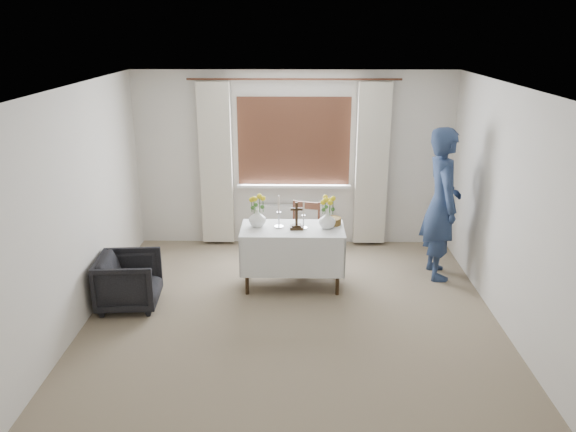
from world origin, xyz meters
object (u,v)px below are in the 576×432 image
Objects in this scene: person at (442,204)px; wooden_chair at (303,236)px; altar_table at (292,257)px; flower_vase_right at (327,220)px; wooden_cross at (297,216)px; flower_vase_left at (257,218)px; armchair at (129,281)px.

wooden_chair is at bearing 80.84° from person.
altar_table is 1.98m from person.
altar_table is at bearing 99.44° from person.
flower_vase_right is (0.28, -0.58, 0.44)m from wooden_chair.
wooden_cross reaches higher than wooden_chair.
wooden_cross is at bearing -173.15° from flower_vase_right.
person is 2.30m from flower_vase_left.
altar_table is 0.55m from wooden_cross.
wooden_cross reaches higher than flower_vase_left.
wooden_chair is (0.13, 0.59, 0.05)m from altar_table.
wooden_cross is (-0.09, -0.62, 0.50)m from wooden_chair.
flower_vase_right is at bearing -80.42° from armchair.
flower_vase_left is (-0.43, 0.06, 0.49)m from altar_table.
altar_table is 5.72× the size of flower_vase_left.
flower_vase_right is (0.37, 0.04, -0.06)m from wooden_cross.
flower_vase_left reaches higher than wooden_chair.
flower_vase_right is at bearing -49.78° from wooden_chair.
armchair is 3.13× the size of flower_vase_left.
person reaches higher than flower_vase_left.
armchair is 2.40m from flower_vase_right.
wooden_cross is (1.90, 0.52, 0.62)m from armchair.
flower_vase_left is (1.43, 0.61, 0.56)m from armchair.
person is at bearing 13.63° from flower_vase_right.
flower_vase_right is (0.84, -0.05, -0.00)m from flower_vase_left.
wooden_chair is 0.78m from flower_vase_right.
altar_table is at bearing -77.73° from armchair.
wooden_chair is 0.45× the size of person.
armchair is 3.87m from person.
armchair is at bearing -166.12° from flower_vase_right.
wooden_cross is at bearing -83.44° from wooden_chair.
flower_vase_left reaches higher than armchair.
wooden_chair is at bearing 79.50° from wooden_cross.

